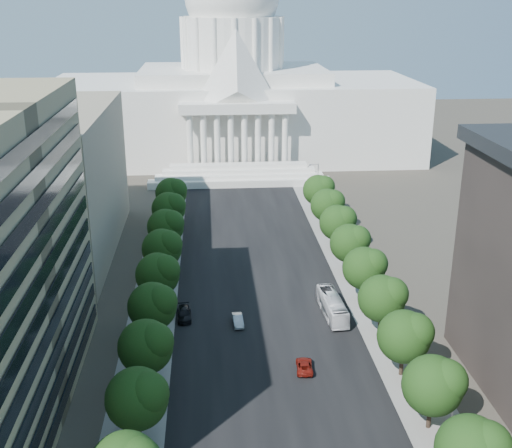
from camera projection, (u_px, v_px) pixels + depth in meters
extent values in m
cube|color=black|center=(254.00, 263.00, 130.23)|extent=(30.00, 260.00, 0.01)
cube|color=gray|center=(160.00, 266.00, 128.87)|extent=(8.00, 260.00, 0.02)
cube|color=gray|center=(346.00, 260.00, 131.59)|extent=(8.00, 260.00, 0.02)
cube|color=white|center=(233.00, 118.00, 215.22)|extent=(120.00, 50.00, 25.00)
cube|color=white|center=(233.00, 74.00, 210.33)|extent=(60.00, 40.00, 4.00)
cube|color=white|center=(237.00, 107.00, 187.17)|extent=(34.00, 8.00, 3.00)
cylinder|color=white|center=(233.00, 42.00, 206.97)|extent=(32.00, 32.00, 16.00)
cube|color=gray|center=(17.00, 184.00, 131.12)|extent=(38.00, 52.00, 30.00)
cylinder|color=#33261C|center=(139.00, 431.00, 77.74)|extent=(0.56, 0.56, 2.94)
sphere|color=black|center=(137.00, 399.00, 76.16)|extent=(7.60, 7.60, 7.60)
sphere|color=black|center=(147.00, 394.00, 75.16)|extent=(5.32, 5.32, 5.32)
cylinder|color=#33261C|center=(147.00, 376.00, 89.01)|extent=(0.56, 0.56, 2.94)
sphere|color=black|center=(145.00, 347.00, 87.43)|extent=(7.60, 7.60, 7.60)
sphere|color=black|center=(154.00, 342.00, 86.43)|extent=(5.32, 5.32, 5.32)
cylinder|color=#33261C|center=(154.00, 333.00, 100.28)|extent=(0.56, 0.56, 2.94)
sphere|color=black|center=(152.00, 306.00, 98.70)|extent=(7.60, 7.60, 7.60)
sphere|color=black|center=(160.00, 302.00, 97.69)|extent=(5.32, 5.32, 5.32)
cylinder|color=#33261C|center=(159.00, 299.00, 111.54)|extent=(0.56, 0.56, 2.94)
sphere|color=black|center=(157.00, 275.00, 109.96)|extent=(7.60, 7.60, 7.60)
sphere|color=black|center=(165.00, 270.00, 108.96)|extent=(5.32, 5.32, 5.32)
cylinder|color=#33261C|center=(163.00, 271.00, 122.81)|extent=(0.56, 0.56, 2.94)
sphere|color=black|center=(162.00, 249.00, 121.23)|extent=(7.60, 7.60, 7.60)
sphere|color=black|center=(168.00, 244.00, 120.23)|extent=(5.32, 5.32, 5.32)
cylinder|color=#33261C|center=(166.00, 248.00, 134.08)|extent=(0.56, 0.56, 2.94)
sphere|color=black|center=(165.00, 227.00, 132.50)|extent=(7.60, 7.60, 7.60)
sphere|color=black|center=(171.00, 223.00, 131.49)|extent=(5.32, 5.32, 5.32)
cylinder|color=#33261C|center=(169.00, 229.00, 145.34)|extent=(0.56, 0.56, 2.94)
sphere|color=black|center=(168.00, 209.00, 143.76)|extent=(7.60, 7.60, 7.60)
sphere|color=black|center=(174.00, 205.00, 142.76)|extent=(5.32, 5.32, 5.32)
cylinder|color=#33261C|center=(172.00, 212.00, 156.61)|extent=(0.56, 0.56, 2.94)
sphere|color=black|center=(171.00, 193.00, 155.03)|extent=(7.60, 7.60, 7.60)
sphere|color=black|center=(176.00, 190.00, 154.03)|extent=(5.32, 5.32, 5.32)
sphere|color=black|center=(487.00, 446.00, 66.48)|extent=(5.32, 5.32, 5.32)
cylinder|color=#33261C|center=(429.00, 417.00, 80.33)|extent=(0.56, 0.56, 2.94)
sphere|color=black|center=(432.00, 385.00, 78.75)|extent=(7.60, 7.60, 7.60)
sphere|color=black|center=(446.00, 380.00, 77.74)|extent=(5.32, 5.32, 5.32)
cylinder|color=#33261C|center=(401.00, 365.00, 91.60)|extent=(0.56, 0.56, 2.94)
sphere|color=black|center=(404.00, 336.00, 90.01)|extent=(7.60, 7.60, 7.60)
sphere|color=black|center=(415.00, 332.00, 89.01)|extent=(5.32, 5.32, 5.32)
cylinder|color=#33261C|center=(380.00, 325.00, 102.86)|extent=(0.56, 0.56, 2.94)
sphere|color=black|center=(382.00, 298.00, 101.28)|extent=(7.60, 7.60, 7.60)
sphere|color=black|center=(392.00, 294.00, 100.28)|extent=(5.32, 5.32, 5.32)
cylinder|color=#33261C|center=(362.00, 292.00, 114.13)|extent=(0.56, 0.56, 2.94)
sphere|color=black|center=(364.00, 268.00, 112.55)|extent=(7.60, 7.60, 7.60)
sphere|color=black|center=(373.00, 264.00, 111.54)|extent=(5.32, 5.32, 5.32)
cylinder|color=#33261C|center=(348.00, 266.00, 125.39)|extent=(0.56, 0.56, 2.94)
sphere|color=black|center=(349.00, 243.00, 123.81)|extent=(7.60, 7.60, 7.60)
sphere|color=black|center=(357.00, 239.00, 122.81)|extent=(5.32, 5.32, 5.32)
cylinder|color=#33261C|center=(336.00, 243.00, 136.66)|extent=(0.56, 0.56, 2.94)
sphere|color=black|center=(337.00, 223.00, 135.08)|extent=(7.60, 7.60, 7.60)
sphere|color=black|center=(344.00, 219.00, 134.08)|extent=(5.32, 5.32, 5.32)
cylinder|color=#33261C|center=(326.00, 224.00, 147.93)|extent=(0.56, 0.56, 2.94)
sphere|color=black|center=(327.00, 205.00, 146.35)|extent=(7.60, 7.60, 7.60)
sphere|color=black|center=(334.00, 201.00, 145.34)|extent=(5.32, 5.32, 5.32)
cylinder|color=#33261C|center=(318.00, 208.00, 159.19)|extent=(0.56, 0.56, 2.94)
sphere|color=black|center=(318.00, 190.00, 157.61)|extent=(7.60, 7.60, 7.60)
sphere|color=black|center=(324.00, 186.00, 156.61)|extent=(5.32, 5.32, 5.32)
cylinder|color=gray|center=(454.00, 401.00, 78.55)|extent=(0.18, 0.18, 9.00)
cylinder|color=gray|center=(448.00, 371.00, 77.02)|extent=(2.40, 0.14, 0.14)
sphere|color=gray|center=(439.00, 372.00, 76.97)|extent=(0.44, 0.44, 0.44)
cylinder|color=gray|center=(396.00, 307.00, 102.02)|extent=(0.18, 0.18, 9.00)
cylinder|color=gray|center=(391.00, 283.00, 100.49)|extent=(2.40, 0.14, 0.14)
sphere|color=gray|center=(384.00, 284.00, 100.44)|extent=(0.44, 0.44, 0.44)
cylinder|color=gray|center=(360.00, 249.00, 125.49)|extent=(0.18, 0.18, 9.00)
cylinder|color=gray|center=(356.00, 229.00, 123.96)|extent=(2.40, 0.14, 0.14)
sphere|color=gray|center=(350.00, 229.00, 123.91)|extent=(0.44, 0.44, 0.44)
cylinder|color=gray|center=(336.00, 209.00, 148.97)|extent=(0.18, 0.18, 9.00)
cylinder|color=gray|center=(331.00, 191.00, 147.43)|extent=(2.40, 0.14, 0.14)
sphere|color=gray|center=(327.00, 192.00, 147.39)|extent=(0.44, 0.44, 0.44)
cylinder|color=gray|center=(318.00, 180.00, 172.44)|extent=(0.18, 0.18, 9.00)
cylinder|color=gray|center=(314.00, 164.00, 170.90)|extent=(2.40, 0.14, 0.14)
sphere|color=gray|center=(310.00, 165.00, 170.86)|extent=(0.44, 0.44, 0.44)
imported|color=#AEB0B6|center=(238.00, 320.00, 105.79)|extent=(1.92, 4.69, 1.51)
imported|color=maroon|center=(304.00, 366.00, 92.90)|extent=(2.73, 5.20, 1.39)
imported|color=black|center=(184.00, 314.00, 107.72)|extent=(2.65, 5.81, 1.65)
imported|color=white|center=(332.00, 306.00, 108.57)|extent=(3.58, 12.50, 3.44)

